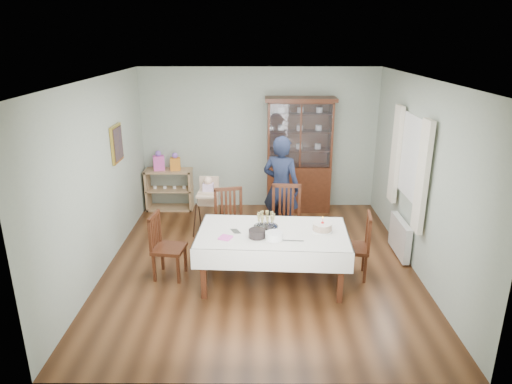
{
  "coord_description": "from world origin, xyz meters",
  "views": [
    {
      "loc": [
        -0.04,
        -6.12,
        3.24
      ],
      "look_at": [
        -0.06,
        0.2,
        1.06
      ],
      "focal_mm": 32.0,
      "sensor_mm": 36.0,
      "label": 1
    }
  ],
  "objects_px": {
    "chair_far_left": "(230,236)",
    "champagne_tray": "(266,223)",
    "sideboard": "(169,189)",
    "high_chair": "(209,211)",
    "woman": "(281,187)",
    "gift_bag_pink": "(159,161)",
    "birthday_cake": "(322,227)",
    "china_cabinet": "(299,154)",
    "chair_end_left": "(169,258)",
    "gift_bag_orange": "(175,162)",
    "chair_far_right": "(286,233)",
    "chair_end_right": "(353,258)",
    "dining_table": "(272,257)"
  },
  "relations": [
    {
      "from": "woman",
      "to": "dining_table",
      "type": "bearing_deg",
      "value": 107.12
    },
    {
      "from": "chair_far_right",
      "to": "chair_end_right",
      "type": "distance_m",
      "value": 1.19
    },
    {
      "from": "gift_bag_orange",
      "to": "chair_far_left",
      "type": "bearing_deg",
      "value": -59.23
    },
    {
      "from": "woman",
      "to": "champagne_tray",
      "type": "distance_m",
      "value": 1.43
    },
    {
      "from": "champagne_tray",
      "to": "gift_bag_orange",
      "type": "xyz_separation_m",
      "value": [
        -1.68,
        2.66,
        0.13
      ]
    },
    {
      "from": "woman",
      "to": "gift_bag_pink",
      "type": "bearing_deg",
      "value": -5.07
    },
    {
      "from": "high_chair",
      "to": "birthday_cake",
      "type": "xyz_separation_m",
      "value": [
        1.7,
        -1.69,
        0.42
      ]
    },
    {
      "from": "sideboard",
      "to": "chair_end_right",
      "type": "bearing_deg",
      "value": -40.77
    },
    {
      "from": "sideboard",
      "to": "champagne_tray",
      "type": "xyz_separation_m",
      "value": [
        1.83,
        -2.68,
        0.43
      ]
    },
    {
      "from": "chair_far_left",
      "to": "champagne_tray",
      "type": "height_order",
      "value": "chair_far_left"
    },
    {
      "from": "sideboard",
      "to": "high_chair",
      "type": "height_order",
      "value": "high_chair"
    },
    {
      "from": "sideboard",
      "to": "gift_bag_orange",
      "type": "bearing_deg",
      "value": -7.67
    },
    {
      "from": "china_cabinet",
      "to": "chair_end_right",
      "type": "relative_size",
      "value": 2.32
    },
    {
      "from": "chair_end_right",
      "to": "gift_bag_pink",
      "type": "bearing_deg",
      "value": -120.08
    },
    {
      "from": "gift_bag_pink",
      "to": "chair_far_left",
      "type": "bearing_deg",
      "value": -52.84
    },
    {
      "from": "china_cabinet",
      "to": "birthday_cake",
      "type": "xyz_separation_m",
      "value": [
        0.08,
        -2.77,
        -0.31
      ]
    },
    {
      "from": "chair_end_left",
      "to": "high_chair",
      "type": "xyz_separation_m",
      "value": [
        0.42,
        1.55,
        0.11
      ]
    },
    {
      "from": "dining_table",
      "to": "woman",
      "type": "relative_size",
      "value": 1.18
    },
    {
      "from": "woman",
      "to": "gift_bag_pink",
      "type": "relative_size",
      "value": 4.56
    },
    {
      "from": "chair_far_right",
      "to": "birthday_cake",
      "type": "xyz_separation_m",
      "value": [
        0.42,
        -0.93,
        0.5
      ]
    },
    {
      "from": "chair_far_left",
      "to": "high_chair",
      "type": "xyz_separation_m",
      "value": [
        -0.41,
        0.84,
        0.09
      ]
    },
    {
      "from": "chair_far_right",
      "to": "woman",
      "type": "bearing_deg",
      "value": 98.73
    },
    {
      "from": "woman",
      "to": "gift_bag_orange",
      "type": "relative_size",
      "value": 5.1
    },
    {
      "from": "champagne_tray",
      "to": "sideboard",
      "type": "bearing_deg",
      "value": 124.29
    },
    {
      "from": "woman",
      "to": "gift_bag_pink",
      "type": "height_order",
      "value": "woman"
    },
    {
      "from": "china_cabinet",
      "to": "sideboard",
      "type": "distance_m",
      "value": 2.6
    },
    {
      "from": "chair_end_right",
      "to": "gift_bag_pink",
      "type": "height_order",
      "value": "gift_bag_pink"
    },
    {
      "from": "woman",
      "to": "gift_bag_pink",
      "type": "xyz_separation_m",
      "value": [
        -2.27,
        1.26,
        0.1
      ]
    },
    {
      "from": "china_cabinet",
      "to": "chair_far_right",
      "type": "bearing_deg",
      "value": -100.51
    },
    {
      "from": "sideboard",
      "to": "high_chair",
      "type": "relative_size",
      "value": 0.9
    },
    {
      "from": "sideboard",
      "to": "birthday_cake",
      "type": "distance_m",
      "value": 3.83
    },
    {
      "from": "chair_far_right",
      "to": "chair_end_right",
      "type": "xyz_separation_m",
      "value": [
        0.91,
        -0.78,
        -0.03
      ]
    },
    {
      "from": "dining_table",
      "to": "chair_end_right",
      "type": "xyz_separation_m",
      "value": [
        1.15,
        0.19,
        -0.11
      ]
    },
    {
      "from": "champagne_tray",
      "to": "gift_bag_pink",
      "type": "distance_m",
      "value": 3.33
    },
    {
      "from": "chair_end_left",
      "to": "chair_end_right",
      "type": "relative_size",
      "value": 1.0
    },
    {
      "from": "woman",
      "to": "chair_end_left",
      "type": "bearing_deg",
      "value": 64.09
    },
    {
      "from": "sideboard",
      "to": "birthday_cake",
      "type": "bearing_deg",
      "value": -47.3
    },
    {
      "from": "champagne_tray",
      "to": "chair_end_left",
      "type": "bearing_deg",
      "value": 179.07
    },
    {
      "from": "dining_table",
      "to": "chair_far_left",
      "type": "distance_m",
      "value": 1.08
    },
    {
      "from": "birthday_cake",
      "to": "chair_far_right",
      "type": "bearing_deg",
      "value": 114.44
    },
    {
      "from": "china_cabinet",
      "to": "chair_end_left",
      "type": "xyz_separation_m",
      "value": [
        -2.03,
        -2.64,
        -0.85
      ]
    },
    {
      "from": "sideboard",
      "to": "chair_end_left",
      "type": "height_order",
      "value": "chair_end_left"
    },
    {
      "from": "dining_table",
      "to": "woman",
      "type": "bearing_deg",
      "value": 83.13
    },
    {
      "from": "high_chair",
      "to": "champagne_tray",
      "type": "distance_m",
      "value": 1.89
    },
    {
      "from": "high_chair",
      "to": "gift_bag_pink",
      "type": "bearing_deg",
      "value": 137.3
    },
    {
      "from": "chair_far_left",
      "to": "high_chair",
      "type": "distance_m",
      "value": 0.94
    },
    {
      "from": "sideboard",
      "to": "woman",
      "type": "relative_size",
      "value": 0.52
    },
    {
      "from": "dining_table",
      "to": "chair_end_left",
      "type": "relative_size",
      "value": 2.21
    },
    {
      "from": "gift_bag_pink",
      "to": "dining_table",
      "type": "bearing_deg",
      "value": -53.44
    },
    {
      "from": "chair_end_left",
      "to": "chair_end_right",
      "type": "distance_m",
      "value": 2.6
    }
  ]
}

